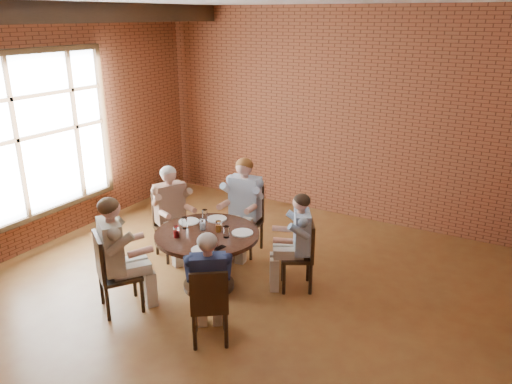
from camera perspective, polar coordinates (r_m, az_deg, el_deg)
The scene contains 27 objects.
floor at distance 6.02m, azimuth -4.24°, elevation -13.09°, with size 7.00×7.00×0.00m, color brown.
wall_back at distance 8.33m, azimuth 9.24°, elevation 8.68°, with size 7.00×7.00×0.00m, color brown.
wall_left at distance 7.58m, azimuth -25.50°, elevation 5.95°, with size 7.00×7.00×0.00m, color brown.
ceiling_beam at distance 6.77m, azimuth -23.40°, elevation 18.33°, with size 0.22×6.90×0.26m, color black.
window at distance 7.76m, azimuth -22.75°, elevation 6.24°, with size 0.10×2.16×2.36m.
dining_table at distance 6.19m, azimuth -5.55°, elevation -6.51°, with size 1.27×1.27×0.75m.
chair_a at distance 6.20m, azimuth 5.37°, elevation -6.88°, with size 0.52×0.52×0.89m.
diner_a at distance 6.14m, azimuth 4.73°, elevation -5.75°, with size 0.48×0.59×1.25m, color #3B6499, non-canonical shape.
chair_b at distance 7.16m, azimuth -1.14°, elevation -2.76°, with size 0.51×0.51×0.97m.
diner_b at distance 7.01m, azimuth -1.46°, elevation -1.72°, with size 0.56×0.69×1.39m, color #8999AE, non-canonical shape.
chair_c at distance 7.12m, azimuth -9.80°, elevation -3.32°, with size 0.56×0.56×0.93m.
diner_c at distance 6.99m, azimuth -9.59°, elevation -2.38°, with size 0.52×0.64×1.32m, color brown, non-canonical shape.
chair_d at distance 5.94m, azimuth -16.24°, elevation -8.55°, with size 0.62×0.62×0.96m.
diner_d at distance 5.88m, azimuth -15.52°, elevation -6.94°, with size 0.55×0.68×1.38m, color #B99C92, non-canonical shape.
chair_e at distance 5.20m, azimuth -5.34°, elevation -12.52°, with size 0.53×0.53×0.89m.
diner_e at distance 5.20m, azimuth -5.41°, elevation -10.84°, with size 0.47×0.58×1.24m, color #161F3E, non-canonical shape.
plate_a at distance 6.05m, azimuth -1.57°, elevation -4.68°, with size 0.26×0.26×0.01m, color white.
plate_b at distance 6.47m, azimuth -4.52°, elevation -3.08°, with size 0.26×0.26×0.01m, color white.
plate_c at distance 6.42m, azimuth -7.68°, elevation -3.36°, with size 0.26×0.26×0.01m, color white.
plate_d at distance 5.66m, azimuth -6.13°, elevation -6.58°, with size 0.26×0.26×0.01m, color white.
glass_a at distance 5.93m, azimuth -3.42°, elevation -4.58°, with size 0.07×0.07×0.14m, color white.
glass_b at distance 6.08m, azimuth -4.30°, elevation -3.94°, with size 0.07×0.07×0.14m, color white.
glass_c at distance 6.44m, azimuth -5.87°, elevation -2.62°, with size 0.07×0.07×0.14m, color white.
glass_d at distance 6.17m, azimuth -6.14°, elevation -3.67°, with size 0.07×0.07×0.14m, color white.
glass_e at distance 6.23m, azimuth -8.15°, elevation -3.52°, with size 0.07×0.07×0.14m, color white.
glass_f at distance 5.99m, azimuth -9.10°, elevation -4.53°, with size 0.07×0.07×0.14m, color white.
smartphone at distance 5.70m, azimuth -4.15°, elevation -6.37°, with size 0.07×0.14×0.01m, color black.
Camera 1 is at (2.90, -4.15, 3.25)m, focal length 35.00 mm.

